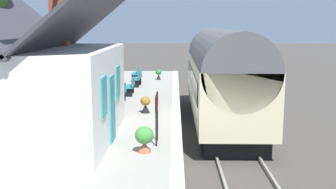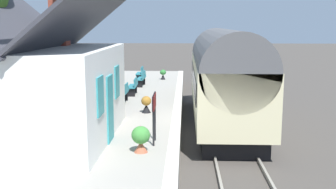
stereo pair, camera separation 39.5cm
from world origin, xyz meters
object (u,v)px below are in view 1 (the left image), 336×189
planter_under_sign (80,92)px  planter_bench_left (144,138)px  bench_platform_end (121,93)px  station_sign_board (157,106)px  bench_mid_platform (138,78)px  bench_near_building (131,86)px  planter_edge_far (159,74)px  bench_by_lamp (136,73)px  planter_bench_right (94,81)px  planter_corner_building (145,104)px  station_building (49,90)px  train (222,76)px

planter_under_sign → planter_bench_left: size_ratio=1.31×
bench_platform_end → station_sign_board: size_ratio=0.89×
bench_mid_platform → bench_near_building: bearing=178.0°
planter_edge_far → bench_by_lamp: bearing=103.6°
bench_by_lamp → planter_under_sign: (-6.36, 2.24, -0.21)m
bench_platform_end → planter_edge_far: bearing=-9.9°
bench_near_building → planter_bench_left: bench_near_building is taller
bench_platform_end → planter_edge_far: bench_platform_end is taller
bench_platform_end → planter_bench_right: bearing=25.8°
bench_platform_end → planter_under_sign: bearing=58.1°
planter_edge_far → bench_near_building: bearing=168.4°
planter_edge_far → planter_corner_building: planter_corner_building is taller
station_building → planter_under_sign: bearing=6.1°
bench_mid_platform → planter_under_sign: bench_mid_platform is taller
bench_mid_platform → train: bearing=-143.5°
station_building → bench_mid_platform: (11.31, -1.79, -1.13)m
bench_platform_end → bench_mid_platform: bearing=-3.4°
planter_edge_far → planter_bench_right: bearing=134.4°
station_building → planter_bench_left: 3.58m
station_building → train: bearing=-48.3°
planter_corner_building → planter_bench_left: size_ratio=0.90×
planter_bench_right → station_sign_board: size_ratio=0.45×
bench_near_building → station_sign_board: bearing=-168.7°
bench_mid_platform → station_sign_board: station_sign_board is taller
bench_mid_platform → planter_corner_building: bearing=-172.5°
bench_platform_end → bench_by_lamp: (7.79, 0.05, 0.00)m
bench_platform_end → planter_corner_building: bench_platform_end is taller
planter_edge_far → station_sign_board: station_sign_board is taller
bench_near_building → planter_under_sign: bench_near_building is taller
station_building → bench_mid_platform: station_building is taller
planter_edge_far → planter_corner_building: bearing=179.2°
planter_edge_far → planter_bench_right: planter_bench_right is taller
bench_mid_platform → planter_under_sign: (-3.81, 2.60, -0.21)m
planter_bench_left → station_sign_board: (0.92, -0.32, 0.77)m
bench_near_building → planter_under_sign: 2.62m
train → bench_by_lamp: train is taller
bench_by_lamp → planter_bench_right: 3.88m
bench_by_lamp → planter_bench_right: (-3.21, 2.17, -0.09)m
planter_bench_right → planter_bench_left: planter_bench_left is taller
planter_edge_far → planter_bench_left: bearing=-179.2°
bench_near_building → train: bearing=-122.6°
station_building → bench_platform_end: station_building is taller
planter_bench_right → bench_near_building: bearing=-134.2°
bench_near_building → planter_bench_right: (2.36, 2.42, -0.09)m
train → bench_near_building: (2.83, 4.44, -0.87)m
bench_platform_end → planter_corner_building: bearing=-148.7°
bench_platform_end → train: bearing=-97.6°
train → planter_corner_building: (-1.49, 3.36, -0.99)m
planter_bench_left → bench_mid_platform: bearing=6.0°
bench_platform_end → station_sign_board: 6.80m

